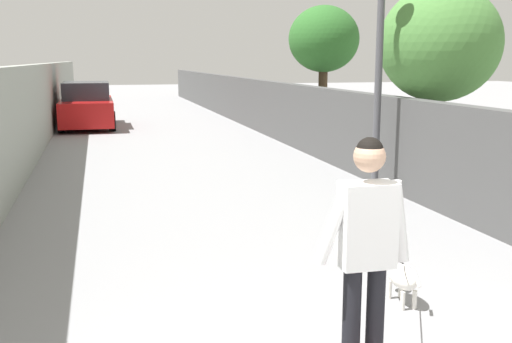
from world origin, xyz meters
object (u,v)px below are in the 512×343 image
Objects in this scene: person_skateboarder at (366,238)px; car_near at (87,106)px; dog at (401,275)px; lamp_post at (380,27)px; tree_right_near at (324,40)px; tree_right_mid at (440,45)px.

person_skateboarder is 0.39× the size of car_near.
lamp_post is at bearing -22.89° from dog.
person_skateboarder is (-5.49, 2.76, -1.74)m from lamp_post.
dog is 0.36× the size of car_near.
person_skateboarder reaches higher than dog.
tree_right_near is 0.86× the size of car_near.
tree_right_mid is 0.83× the size of car_near.
person_skateboarder is (-11.30, 4.03, -1.71)m from tree_right_near.
lamp_post is (-0.31, 1.30, 0.28)m from tree_right_mid.
person_skateboarder is at bearing 160.37° from tree_right_near.
tree_right_near is 5.51m from tree_right_mid.
lamp_post is 2.40× the size of person_skateboarder.
lamp_post is at bearing 167.69° from tree_right_near.
tree_right_near is 2.38× the size of dog.
car_near is (17.52, 2.16, -0.36)m from person_skateboarder.
person_skateboarder is (-5.80, 4.06, -1.46)m from tree_right_mid.
tree_right_near reaches higher than person_skateboarder.
person_skateboarder reaches higher than car_near.
tree_right_near is 0.90× the size of lamp_post.
person_skateboarder is at bearing -172.98° from car_near.
lamp_post is 0.95× the size of car_near.
lamp_post reaches higher than dog.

